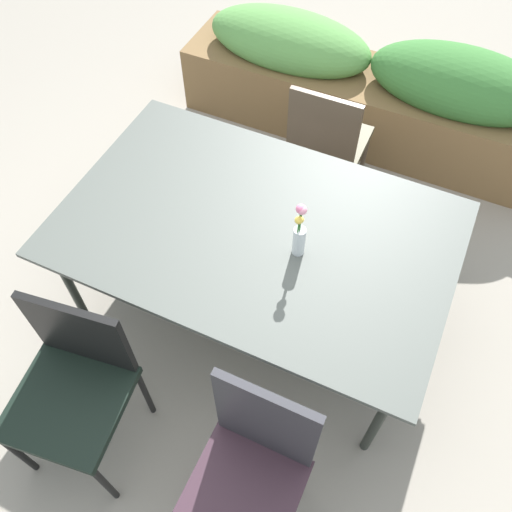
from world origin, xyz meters
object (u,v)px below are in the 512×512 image
dining_table (256,233)px  chair_near_right (253,464)px  flower_vase (299,233)px  planter_box (367,89)px  chair_far_side (327,141)px  chair_near_left (74,381)px

dining_table → chair_near_right: size_ratio=1.80×
flower_vase → planter_box: (-0.16, 1.66, -0.49)m
chair_near_right → flower_vase: size_ratio=3.26×
dining_table → flower_vase: flower_vase is taller
chair_far_side → flower_vase: flower_vase is taller
flower_vase → planter_box: bearing=95.4°
dining_table → chair_near_right: bearing=-65.9°
chair_near_left → planter_box: (0.47, 2.50, -0.16)m
chair_far_side → chair_near_right: 1.81m
dining_table → chair_far_side: bearing=88.2°
chair_far_side → chair_near_right: (0.37, -1.77, 0.04)m
chair_near_left → chair_far_side: bearing=-111.2°
flower_vase → chair_far_side: bearing=101.4°
planter_box → dining_table: bearing=-92.1°
chair_near_right → planter_box: bearing=-82.3°
chair_near_left → flower_vase: bearing=-134.0°
chair_far_side → flower_vase: bearing=-79.0°
chair_near_left → flower_vase: size_ratio=2.97×
dining_table → planter_box: (0.06, 1.61, -0.31)m
chair_far_side → dining_table: bearing=-92.2°
chair_near_left → planter_box: chair_near_left is taller
flower_vase → chair_near_right: bearing=-78.0°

